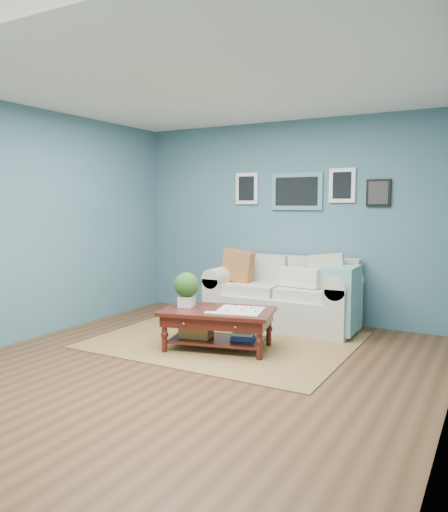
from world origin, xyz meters
The scene contains 4 objects.
room_shell centered at (0.01, 0.06, 1.36)m, with size 5.00×5.02×2.70m.
area_rug centered at (-0.19, 1.05, 0.01)m, with size 2.84×2.27×0.01m, color brown.
loveseat centered at (0.19, 2.03, 0.41)m, with size 1.94×0.88×1.00m.
coffee_table centered at (-0.16, 0.68, 0.37)m, with size 1.32×0.96×0.83m.
Camera 1 is at (2.55, -3.91, 1.59)m, focal length 35.00 mm.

